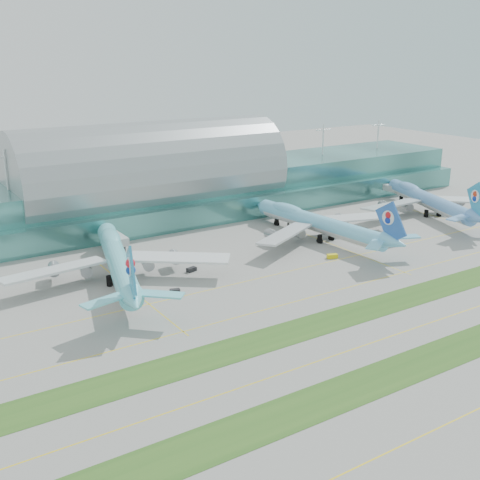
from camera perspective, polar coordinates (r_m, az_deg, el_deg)
ground at (r=171.99m, az=10.03°, el=-7.47°), size 700.00×700.00×0.00m
terminal at (r=271.16m, az=-8.48°, el=4.96°), size 340.00×69.10×36.00m
grass_strip_near at (r=154.96m, az=17.13°, el=-10.91°), size 420.00×12.00×0.08m
grass_strip_far at (r=173.30m, az=9.58°, el=-7.23°), size 420.00×12.00×0.08m
taxiline_b at (r=163.10m, az=13.38°, el=-9.12°), size 420.00×0.35×0.01m
taxiline_c at (r=184.34m, az=6.25°, el=-5.56°), size 420.00×0.35×0.01m
taxiline_d at (r=200.61m, az=2.32°, el=-3.53°), size 420.00×0.35×0.01m
airliner_b at (r=200.06m, az=-11.56°, el=-1.77°), size 71.56×82.72×23.15m
airliner_c at (r=241.63m, az=7.38°, el=1.70°), size 71.45×81.37×22.38m
airliner_d at (r=290.47m, az=17.42°, el=3.70°), size 67.89×78.97×22.46m
gse_c at (r=188.44m, az=-6.19°, el=-4.83°), size 3.40×2.40×1.28m
gse_d at (r=206.04m, az=-4.62°, el=-2.80°), size 3.78×2.54×1.36m
gse_e at (r=220.84m, az=8.74°, el=-1.53°), size 4.13×2.85×1.54m
gse_f at (r=238.65m, az=14.13°, el=-0.45°), size 3.24×2.00×1.33m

